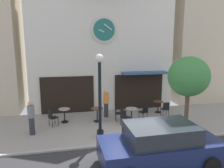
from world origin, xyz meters
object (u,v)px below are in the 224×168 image
cafe_chair_by_entrance (117,112)px  cafe_table_center_left (131,112)px  cafe_table_center (158,105)px  pedestrian_grey (31,117)px  street_tree (189,77)px  cafe_chair_facing_street (52,117)px  cafe_table_near_curb (97,112)px  cafe_chair_curbside (165,108)px  street_lamp (100,97)px  cafe_chair_left_end (144,110)px  cafe_chair_near_lamp (124,116)px  parked_car_navy (160,146)px  cafe_table_rightmost (64,113)px  pedestrian_orange (106,103)px

cafe_chair_by_entrance → cafe_table_center_left: bearing=-14.2°
cafe_table_center → pedestrian_grey: (-7.27, -1.90, 0.38)m
street_tree → cafe_chair_facing_street: bearing=161.5°
cafe_table_near_curb → cafe_chair_curbside: cafe_chair_curbside is taller
pedestrian_grey → cafe_table_center: bearing=14.7°
cafe_table_near_curb → pedestrian_grey: pedestrian_grey is taller
cafe_chair_by_entrance → street_lamp: bearing=-122.6°
street_lamp → cafe_chair_left_end: bearing=34.0°
street_tree → cafe_chair_by_entrance: 4.30m
cafe_chair_curbside → street_tree: bearing=-91.1°
cafe_table_center_left → cafe_chair_near_lamp: cafe_chair_near_lamp is taller
parked_car_navy → pedestrian_grey: bearing=142.9°
cafe_chair_left_end → cafe_chair_facing_street: size_ratio=1.00×
cafe_table_rightmost → cafe_table_center: (5.76, 0.55, -0.03)m
cafe_table_rightmost → cafe_table_center: 5.79m
cafe_table_rightmost → cafe_table_near_curb: (1.79, -0.27, 0.03)m
cafe_table_rightmost → cafe_chair_near_lamp: (3.12, -1.17, 0.02)m
cafe_chair_curbside → parked_car_navy: bearing=-117.3°
cafe_table_center → parked_car_navy: (-2.37, -5.61, 0.28)m
cafe_table_center_left → cafe_chair_facing_street: bearing=178.4°
cafe_table_center_left → cafe_chair_by_entrance: size_ratio=0.82×
cafe_table_near_curb → cafe_chair_facing_street: size_ratio=0.86×
cafe_chair_by_entrance → parked_car_navy: 4.70m
cafe_table_rightmost → pedestrian_orange: 2.48m
cafe_chair_near_lamp → cafe_chair_curbside: size_ratio=1.00×
pedestrian_orange → street_lamp: bearing=-105.5°
cafe_table_center → cafe_chair_left_end: cafe_chair_left_end is taller
cafe_chair_curbside → pedestrian_grey: size_ratio=0.54×
cafe_chair_left_end → cafe_table_near_curb: bearing=176.1°
street_tree → cafe_table_center_left: street_tree is taller
cafe_table_center → cafe_chair_curbside: 0.84m
street_lamp → cafe_table_near_curb: street_lamp is taller
cafe_table_center_left → cafe_chair_left_end: size_ratio=0.82×
cafe_table_near_curb → cafe_table_center: size_ratio=1.05×
street_tree → cafe_table_near_curb: street_tree is taller
cafe_table_near_curb → cafe_chair_near_lamp: cafe_chair_near_lamp is taller
cafe_chair_near_lamp → cafe_chair_by_entrance: 0.80m
cafe_table_near_curb → cafe_table_center_left: cafe_table_near_curb is taller
cafe_chair_facing_street → pedestrian_orange: 3.19m
cafe_table_center_left → street_tree: bearing=-43.6°
cafe_chair_near_lamp → parked_car_navy: size_ratio=0.21×
cafe_table_center → pedestrian_orange: size_ratio=0.44×
cafe_chair_facing_street → parked_car_navy: 6.12m
cafe_table_near_curb → street_tree: bearing=-30.3°
cafe_table_rightmost → cafe_chair_by_entrance: 2.93m
cafe_table_center_left → cafe_chair_left_end: bearing=9.4°
cafe_chair_curbside → street_lamp: bearing=-153.8°
cafe_chair_near_lamp → pedestrian_orange: (-0.70, 1.57, 0.33)m
cafe_table_center → street_tree: bearing=-89.0°
cafe_table_center_left → cafe_chair_curbside: cafe_chair_curbside is taller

